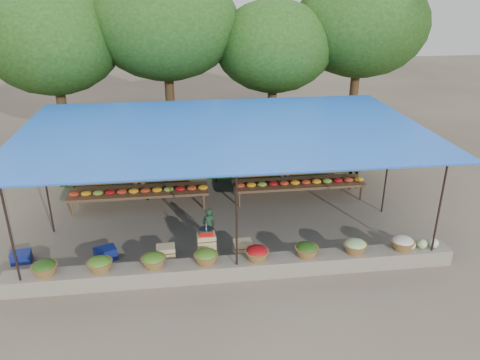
{
  "coord_description": "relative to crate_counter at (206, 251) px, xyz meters",
  "views": [
    {
      "loc": [
        -1.11,
        -12.04,
        6.46
      ],
      "look_at": [
        0.48,
        0.2,
        1.19
      ],
      "focal_mm": 35.0,
      "sensor_mm": 36.0,
      "label": 1
    }
  ],
  "objects": [
    {
      "name": "crate_counter",
      "position": [
        0.0,
        0.0,
        0.0
      ],
      "size": [
        2.37,
        0.36,
        0.77
      ],
      "color": "tan",
      "rests_on": "ground"
    },
    {
      "name": "tree_row",
      "position": [
        1.18,
        8.15,
        4.39
      ],
      "size": [
        16.51,
        5.5,
        7.12
      ],
      "color": "#3A2B15",
      "rests_on": "ground"
    },
    {
      "name": "netting_backdrop",
      "position": [
        0.68,
        5.21,
        0.94
      ],
      "size": [
        10.6,
        0.06,
        2.5
      ],
      "primitive_type": "cube",
      "color": "#1C4B1B",
      "rests_on": "ground"
    },
    {
      "name": "customer_mid",
      "position": [
        2.96,
        4.19,
        0.62
      ],
      "size": [
        1.38,
        1.09,
        1.87
      ],
      "primitive_type": "imported",
      "rotation": [
        0.0,
        0.0,
        0.38
      ],
      "color": "slate",
      "rests_on": "ground"
    },
    {
      "name": "blue_crate_back",
      "position": [
        -4.56,
        0.57,
        -0.17
      ],
      "size": [
        0.51,
        0.4,
        0.28
      ],
      "primitive_type": "cube",
      "rotation": [
        0.0,
        0.0,
        0.13
      ],
      "color": "navy",
      "rests_on": "ground"
    },
    {
      "name": "ground",
      "position": [
        0.68,
        2.06,
        -0.31
      ],
      "size": [
        60.0,
        60.0,
        0.0
      ],
      "primitive_type": "plane",
      "color": "brown",
      "rests_on": "ground"
    },
    {
      "name": "stone_curb",
      "position": [
        0.68,
        -0.69,
        -0.11
      ],
      "size": [
        10.6,
        0.55,
        0.4
      ],
      "primitive_type": "cube",
      "color": "slate",
      "rests_on": "ground"
    },
    {
      "name": "stall_canopy",
      "position": [
        0.68,
        2.13,
        2.37
      ],
      "size": [
        10.8,
        6.6,
        2.82
      ],
      "color": "black",
      "rests_on": "ground"
    },
    {
      "name": "blue_crate_front",
      "position": [
        -2.49,
        0.43,
        -0.15
      ],
      "size": [
        0.62,
        0.54,
        0.31
      ],
      "primitive_type": "cube",
      "rotation": [
        0.0,
        0.0,
        0.39
      ],
      "color": "navy",
      "rests_on": "ground"
    },
    {
      "name": "fruit_table_left",
      "position": [
        -1.82,
        3.42,
        0.3
      ],
      "size": [
        4.21,
        0.95,
        0.93
      ],
      "color": "#523321",
      "rests_on": "ground"
    },
    {
      "name": "customer_left",
      "position": [
        -1.82,
        3.85,
        0.56
      ],
      "size": [
        0.95,
        0.8,
        1.75
      ],
      "primitive_type": "imported",
      "rotation": [
        0.0,
        0.0,
        -0.17
      ],
      "color": "slate",
      "rests_on": "ground"
    },
    {
      "name": "fruit_table_right",
      "position": [
        3.18,
        3.42,
        0.3
      ],
      "size": [
        4.21,
        0.95,
        0.93
      ],
      "color": "#523321",
      "rests_on": "ground"
    },
    {
      "name": "vendor_seated",
      "position": [
        0.14,
        0.87,
        0.2
      ],
      "size": [
        0.44,
        0.36,
        1.03
      ],
      "primitive_type": "imported",
      "rotation": [
        0.0,
        0.0,
        3.48
      ],
      "color": "#1B3C23",
      "rests_on": "ground"
    },
    {
      "name": "produce_baskets",
      "position": [
        0.58,
        -0.69,
        0.25
      ],
      "size": [
        8.98,
        0.58,
        0.34
      ],
      "color": "brown",
      "rests_on": "stone_curb"
    },
    {
      "name": "customer_right",
      "position": [
        5.25,
        4.03,
        0.44
      ],
      "size": [
        0.95,
        0.59,
        1.51
      ],
      "primitive_type": "imported",
      "rotation": [
        0.0,
        0.0,
        -0.26
      ],
      "color": "slate",
      "rests_on": "ground"
    },
    {
      "name": "weighing_scale",
      "position": [
        0.03,
        0.0,
        0.54
      ],
      "size": [
        0.34,
        0.34,
        0.36
      ],
      "color": "red",
      "rests_on": "crate_counter"
    }
  ]
}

